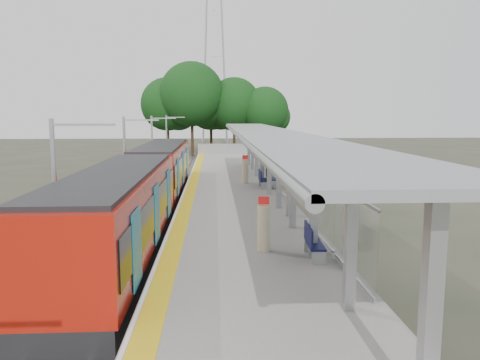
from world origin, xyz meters
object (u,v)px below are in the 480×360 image
at_px(bench_far, 271,177).
at_px(litter_bin, 291,205).
at_px(bench_near, 312,241).
at_px(info_pillar_near, 264,227).
at_px(train, 147,185).
at_px(bench_mid, 262,178).
at_px(info_pillar_far, 245,171).

height_order(bench_far, litter_bin, bench_far).
height_order(bench_near, bench_far, same).
relative_size(bench_near, info_pillar_near, 0.87).
bearing_deg(litter_bin, train, 158.50).
distance_m(info_pillar_near, litter_bin, 5.71).
relative_size(bench_far, litter_bin, 1.72).
bearing_deg(bench_far, bench_mid, -143.00).
xyz_separation_m(bench_near, bench_far, (0.49, 15.03, -0.00)).
height_order(bench_near, info_pillar_near, info_pillar_near).
xyz_separation_m(bench_far, info_pillar_far, (-1.53, 1.38, 0.24)).
relative_size(train, litter_bin, 29.49).
distance_m(bench_near, info_pillar_near, 1.73).
bearing_deg(bench_near, info_pillar_far, 96.72).
relative_size(bench_far, info_pillar_far, 0.87).
xyz_separation_m(bench_mid, info_pillar_near, (-1.32, -13.55, 0.22)).
distance_m(bench_near, litter_bin, 6.34).
height_order(train, bench_mid, train).
bearing_deg(bench_near, bench_far, 91.24).
relative_size(bench_near, bench_far, 0.99).
xyz_separation_m(train, bench_far, (6.93, 6.02, -0.49)).
bearing_deg(train, info_pillar_far, 53.89).
bearing_deg(bench_far, train, -144.27).
bearing_deg(litter_bin, bench_far, 89.25).
relative_size(info_pillar_near, info_pillar_far, 0.99).
height_order(info_pillar_far, litter_bin, info_pillar_far).
bearing_deg(bench_mid, train, -139.07).
distance_m(bench_near, bench_mid, 14.47).
bearing_deg(bench_far, litter_bin, -96.00).
distance_m(bench_mid, bench_far, 0.83).
height_order(bench_mid, info_pillar_far, info_pillar_far).
relative_size(train, info_pillar_far, 14.86).
bearing_deg(bench_far, info_pillar_near, -103.05).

